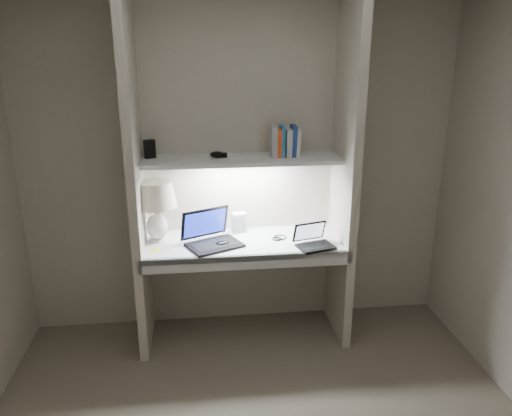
{
  "coord_description": "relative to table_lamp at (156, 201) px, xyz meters",
  "views": [
    {
      "loc": [
        -0.29,
        -2.12,
        2.13
      ],
      "look_at": [
        0.07,
        1.05,
        1.08
      ],
      "focal_mm": 35.0,
      "sensor_mm": 36.0,
      "label": 1
    }
  ],
  "objects": [
    {
      "name": "cable_coil",
      "position": [
        0.89,
        -0.04,
        -0.29
      ],
      "size": [
        0.12,
        0.12,
        0.01
      ],
      "primitive_type": "torus",
      "rotation": [
        0.0,
        0.0,
        -0.4
      ],
      "color": "black",
      "rests_on": "desk"
    },
    {
      "name": "alcove_panel_left",
      "position": [
        -0.12,
        -0.07,
        0.18
      ],
      "size": [
        0.06,
        0.55,
        2.5
      ],
      "primitive_type": "cube",
      "color": "beige",
      "rests_on": "floor"
    },
    {
      "name": "laptop_netbook",
      "position": [
        1.1,
        -0.22,
        -0.26
      ],
      "size": [
        0.29,
        0.27,
        0.16
      ],
      "rotation": [
        0.0,
        0.0,
        0.28
      ],
      "color": "black",
      "rests_on": "desk"
    },
    {
      "name": "mouse",
      "position": [
        0.46,
        -0.15,
        -0.28
      ],
      "size": [
        0.11,
        0.09,
        0.04
      ],
      "primitive_type": "ellipsoid",
      "rotation": [
        0.0,
        0.0,
        0.34
      ],
      "color": "black",
      "rests_on": "desk"
    },
    {
      "name": "strip_light",
      "position": [
        0.61,
        0.02,
        0.26
      ],
      "size": [
        0.6,
        0.04,
        0.02
      ],
      "primitive_type": "cube",
      "color": "white",
      "rests_on": "shelf"
    },
    {
      "name": "table_lamp",
      "position": [
        0.0,
        0.0,
        0.0
      ],
      "size": [
        0.3,
        0.3,
        0.45
      ],
      "color": "white",
      "rests_on": "desk"
    },
    {
      "name": "shelf_box",
      "position": [
        -0.03,
        0.09,
        0.36
      ],
      "size": [
        0.09,
        0.07,
        0.13
      ],
      "primitive_type": "cube",
      "rotation": [
        0.0,
        0.0,
        0.33
      ],
      "color": "black",
      "rests_on": "shelf"
    },
    {
      "name": "alcove_panel_right",
      "position": [
        1.34,
        -0.07,
        0.18
      ],
      "size": [
        0.06,
        0.55,
        2.5
      ],
      "primitive_type": "cube",
      "color": "beige",
      "rests_on": "floor"
    },
    {
      "name": "shelf",
      "position": [
        0.61,
        0.02,
        0.28
      ],
      "size": [
        1.4,
        0.36,
        0.03
      ],
      "primitive_type": "cube",
      "color": "silver",
      "rests_on": "back_wall"
    },
    {
      "name": "book_row",
      "position": [
        0.92,
        0.05,
        0.4
      ],
      "size": [
        0.21,
        0.14,
        0.22
      ],
      "color": "silver",
      "rests_on": "shelf"
    },
    {
      "name": "laptop_main",
      "position": [
        0.38,
        -0.1,
        -0.25
      ],
      "size": [
        0.46,
        0.44,
        0.24
      ],
      "rotation": [
        0.0,
        0.0,
        0.44
      ],
      "color": "black",
      "rests_on": "desk"
    },
    {
      "name": "back_wall",
      "position": [
        0.61,
        0.2,
        0.18
      ],
      "size": [
        3.2,
        0.01,
        2.5
      ],
      "primitive_type": "cube",
      "color": "beige",
      "rests_on": "floor"
    },
    {
      "name": "desk",
      "position": [
        0.61,
        -0.07,
        -0.32
      ],
      "size": [
        1.4,
        0.55,
        0.04
      ],
      "primitive_type": "cube",
      "color": "white",
      "rests_on": "alcove_panel_left"
    },
    {
      "name": "speaker",
      "position": [
        0.6,
        0.12,
        -0.23
      ],
      "size": [
        0.12,
        0.1,
        0.15
      ],
      "primitive_type": "cube",
      "rotation": [
        0.0,
        0.0,
        0.27
      ],
      "color": "silver",
      "rests_on": "desk"
    },
    {
      "name": "desk_apron",
      "position": [
        0.61,
        -0.33,
        -0.35
      ],
      "size": [
        1.46,
        0.03,
        0.1
      ],
      "primitive_type": "cube",
      "color": "silver",
      "rests_on": "desk"
    },
    {
      "name": "shelf_gadget",
      "position": [
        0.44,
        0.04,
        0.32
      ],
      "size": [
        0.11,
        0.09,
        0.04
      ],
      "primitive_type": "ellipsoid",
      "rotation": [
        0.0,
        0.0,
        -0.19
      ],
      "color": "black",
      "rests_on": "shelf"
    },
    {
      "name": "sticky_note",
      "position": [
        -0.01,
        -0.17,
        -0.3
      ],
      "size": [
        0.08,
        0.08,
        0.0
      ],
      "primitive_type": "cube",
      "rotation": [
        0.0,
        0.0,
        0.15
      ],
      "color": "#FFF335",
      "rests_on": "desk"
    }
  ]
}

